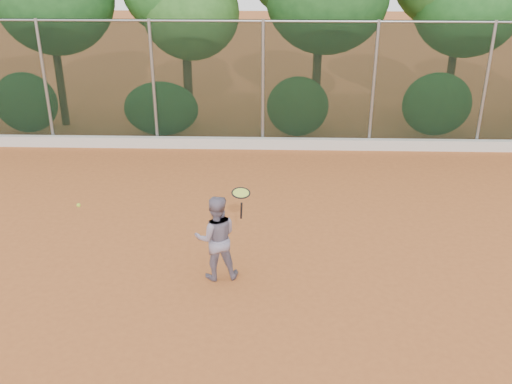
{
  "coord_description": "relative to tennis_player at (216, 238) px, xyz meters",
  "views": [
    {
      "loc": [
        0.29,
        -8.35,
        5.43
      ],
      "look_at": [
        0.0,
        1.0,
        1.25
      ],
      "focal_mm": 40.0,
      "sensor_mm": 36.0,
      "label": 1
    }
  ],
  "objects": [
    {
      "name": "ground",
      "position": [
        0.65,
        -0.15,
        -0.77
      ],
      "size": [
        80.0,
        80.0,
        0.0
      ],
      "primitive_type": "plane",
      "color": "#AC5A28",
      "rests_on": "ground"
    },
    {
      "name": "tennis_ball_in_flight",
      "position": [
        -2.12,
        -0.45,
        0.79
      ],
      "size": [
        0.07,
        0.07,
        0.07
      ],
      "color": "#AED12F",
      "rests_on": "ground"
    },
    {
      "name": "chainlink_fence",
      "position": [
        0.65,
        6.85,
        1.09
      ],
      "size": [
        24.09,
        0.09,
        3.5
      ],
      "color": "black",
      "rests_on": "ground"
    },
    {
      "name": "concrete_curb",
      "position": [
        0.65,
        6.67,
        -0.62
      ],
      "size": [
        24.0,
        0.2,
        0.3
      ],
      "primitive_type": "cube",
      "color": "silver",
      "rests_on": "ground"
    },
    {
      "name": "tennis_racket",
      "position": [
        0.44,
        -0.1,
        0.85
      ],
      "size": [
        0.38,
        0.38,
        0.55
      ],
      "color": "black",
      "rests_on": "ground"
    },
    {
      "name": "tennis_player",
      "position": [
        0.0,
        0.0,
        0.0
      ],
      "size": [
        0.83,
        0.69,
        1.53
      ],
      "primitive_type": "imported",
      "rotation": [
        0.0,
        0.0,
        3.31
      ],
      "color": "slate",
      "rests_on": "ground"
    }
  ]
}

